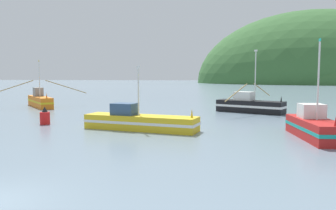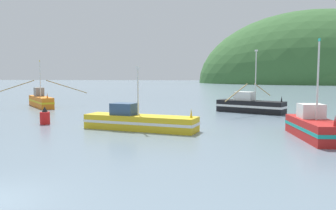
{
  "view_description": "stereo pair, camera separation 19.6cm",
  "coord_description": "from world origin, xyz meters",
  "px_view_note": "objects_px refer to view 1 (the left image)",
  "views": [
    {
      "loc": [
        7.95,
        -10.34,
        4.42
      ],
      "look_at": [
        3.24,
        23.69,
        1.4
      ],
      "focal_mm": 36.01,
      "sensor_mm": 36.0,
      "label": 1
    },
    {
      "loc": [
        8.14,
        -10.31,
        4.42
      ],
      "look_at": [
        3.24,
        23.69,
        1.4
      ],
      "focal_mm": 36.01,
      "sensor_mm": 36.0,
      "label": 2
    }
  ],
  "objects_px": {
    "fishing_boat_yellow": "(139,121)",
    "channel_buoy": "(45,117)",
    "fishing_boat_orange": "(40,101)",
    "fishing_boat_red": "(315,127)",
    "fishing_boat_black": "(249,105)"
  },
  "relations": [
    {
      "from": "fishing_boat_yellow",
      "to": "channel_buoy",
      "type": "xyz_separation_m",
      "value": [
        -9.17,
        1.88,
        -0.04
      ]
    },
    {
      "from": "fishing_boat_orange",
      "to": "channel_buoy",
      "type": "xyz_separation_m",
      "value": [
        9.04,
        -15.65,
        -0.22
      ]
    },
    {
      "from": "fishing_boat_red",
      "to": "channel_buoy",
      "type": "xyz_separation_m",
      "value": [
        -22.26,
        3.83,
        -0.14
      ]
    },
    {
      "from": "fishing_boat_red",
      "to": "fishing_boat_yellow",
      "type": "relative_size",
      "value": 0.73
    },
    {
      "from": "channel_buoy",
      "to": "fishing_boat_black",
      "type": "bearing_deg",
      "value": 32.88
    },
    {
      "from": "fishing_boat_black",
      "to": "fishing_boat_yellow",
      "type": "bearing_deg",
      "value": -97.4
    },
    {
      "from": "fishing_boat_black",
      "to": "channel_buoy",
      "type": "relative_size",
      "value": 7.39
    },
    {
      "from": "channel_buoy",
      "to": "fishing_boat_red",
      "type": "bearing_deg",
      "value": -9.77
    },
    {
      "from": "fishing_boat_black",
      "to": "fishing_boat_yellow",
      "type": "xyz_separation_m",
      "value": [
        -10.21,
        -14.4,
        -0.17
      ]
    },
    {
      "from": "fishing_boat_black",
      "to": "fishing_boat_orange",
      "type": "distance_m",
      "value": 28.58
    },
    {
      "from": "fishing_boat_black",
      "to": "fishing_boat_orange",
      "type": "relative_size",
      "value": 1.16
    },
    {
      "from": "fishing_boat_orange",
      "to": "fishing_boat_red",
      "type": "bearing_deg",
      "value": 17.78
    },
    {
      "from": "fishing_boat_yellow",
      "to": "channel_buoy",
      "type": "height_order",
      "value": "fishing_boat_yellow"
    },
    {
      "from": "fishing_boat_red",
      "to": "channel_buoy",
      "type": "height_order",
      "value": "fishing_boat_red"
    },
    {
      "from": "fishing_boat_orange",
      "to": "channel_buoy",
      "type": "height_order",
      "value": "fishing_boat_orange"
    }
  ]
}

